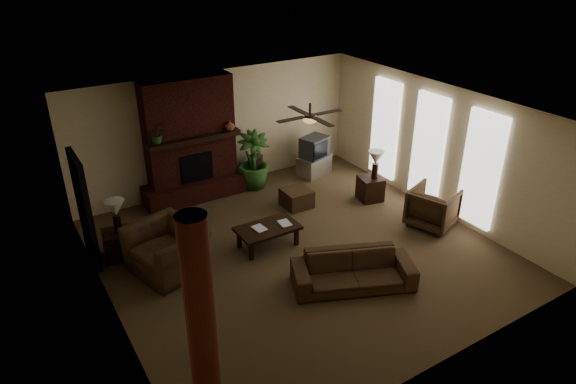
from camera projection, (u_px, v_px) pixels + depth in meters
room_shell at (300, 186)px, 9.24m from camera, size 7.00×7.00×7.00m
fireplace at (192, 150)px, 11.42m from camera, size 2.40×0.70×2.80m
windows at (428, 148)px, 11.03m from camera, size 0.08×3.65×2.35m
log_column at (201, 318)px, 6.03m from camera, size 0.36×0.36×2.80m
doorway at (84, 210)px, 9.15m from camera, size 0.10×1.00×2.10m
ceiling_fan at (310, 118)px, 9.15m from camera, size 1.35×1.35×0.37m
sofa at (353, 265)px, 8.71m from camera, size 2.16×1.39×0.82m
armchair_left at (167, 242)px, 9.08m from camera, size 1.17×1.48×1.13m
armchair_right at (433, 206)px, 10.54m from camera, size 1.09×1.12×0.92m
coffee_table at (268, 230)px, 9.85m from camera, size 1.20×0.70×0.43m
ottoman at (297, 198)px, 11.42m from camera, size 0.61×0.61×0.40m
tv_stand at (314, 165)px, 12.93m from camera, size 0.96×0.72×0.50m
tv at (315, 147)px, 12.67m from camera, size 0.77×0.69×0.52m
floor_vase at (256, 166)px, 12.44m from camera, size 0.34×0.34×0.77m
floor_plant at (254, 172)px, 12.21m from camera, size 0.96×1.48×0.78m
side_table_left at (118, 244)px, 9.55m from camera, size 0.57×0.57×0.55m
lamp_left at (115, 210)px, 9.23m from camera, size 0.44×0.44×0.65m
side_table_right at (370, 189)px, 11.67m from camera, size 0.60×0.60×0.55m
lamp_right at (376, 160)px, 11.33m from camera, size 0.44×0.44×0.65m
mantel_plant at (156, 136)px, 10.64m from camera, size 0.48×0.51×0.33m
mantel_vase at (230, 126)px, 11.37m from camera, size 0.22×0.23×0.22m
book_a at (254, 224)px, 9.63m from camera, size 0.22×0.05×0.29m
book_b at (280, 218)px, 9.83m from camera, size 0.21×0.04×0.29m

